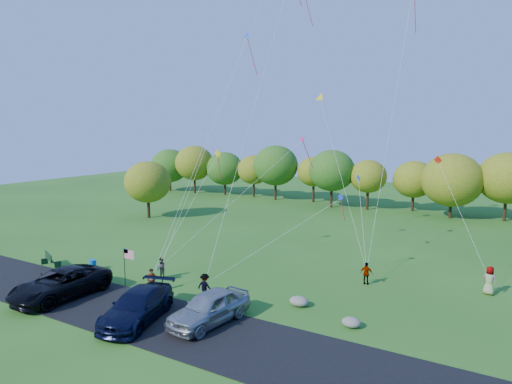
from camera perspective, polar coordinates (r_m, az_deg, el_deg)
ground at (r=30.53m, az=-6.69°, el=-13.08°), size 140.00×140.00×0.00m
asphalt_lane at (r=27.70m, az=-11.90°, el=-15.42°), size 44.00×6.00×0.06m
treeline at (r=61.87m, az=12.46°, el=2.04°), size 76.90×28.14×8.14m
minivan_dark at (r=32.60m, az=-23.25°, el=-10.50°), size 3.04×6.58×1.83m
minivan_navy at (r=27.54m, az=-14.62°, el=-13.64°), size 4.02×6.41×1.73m
minivan_silver at (r=26.52m, az=-5.85°, el=-14.15°), size 2.79×5.61×1.84m
flyer_a at (r=31.94m, az=-12.90°, el=-10.73°), size 0.69×0.69×1.61m
flyer_b at (r=34.52m, az=-11.74°, el=-9.31°), size 0.81×0.67×1.55m
flyer_c at (r=30.16m, az=-6.42°, el=-11.64°), size 1.12×0.69×1.68m
flyer_d at (r=33.51m, az=13.64°, el=-9.87°), size 0.95×0.42×1.59m
flyer_e at (r=34.35m, az=27.15°, el=-9.82°), size 1.07×0.84×1.92m
park_bench at (r=40.30m, az=-24.41°, el=-7.61°), size 1.95×1.07×1.11m
trash_barrel at (r=38.05m, az=-19.73°, el=-8.57°), size 0.54×0.54×0.81m
flag_assembly at (r=33.25m, az=-15.80°, el=-7.94°), size 0.97×0.63×2.64m
boulder_near at (r=29.18m, az=5.39°, el=-13.45°), size 1.22×0.95×0.61m
boulder_far at (r=26.81m, az=11.82°, el=-15.66°), size 1.07×0.89×0.56m
kites_aloft at (r=40.94m, az=6.94°, el=21.29°), size 17.54×7.78×20.78m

